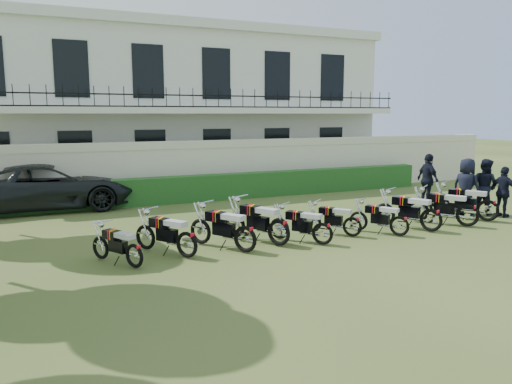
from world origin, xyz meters
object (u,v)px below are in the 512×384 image
Objects in this scene: motorcycle_8 at (468,210)px; motorcycle_9 at (488,205)px; officer_4 at (484,187)px; officer_5 at (428,180)px; motorcycle_0 at (134,250)px; motorcycle_1 at (187,238)px; motorcycle_6 at (400,221)px; motorcycle_3 at (279,226)px; officer_2 at (504,192)px; motorcycle_5 at (352,222)px; suv at (48,187)px; motorcycle_2 at (245,232)px; officer_3 at (466,187)px; motorcycle_4 at (323,228)px; motorcycle_7 at (431,215)px.

motorcycle_8 is 0.94× the size of motorcycle_9.
officer_5 reaches higher than officer_4.
motorcycle_1 is (1.27, 0.28, 0.06)m from motorcycle_0.
motorcycle_6 is at bearing -36.57° from motorcycle_1.
motorcycle_3 is at bearing -31.17° from motorcycle_1.
officer_2 is 0.67m from officer_4.
motorcycle_5 is 0.80× the size of motorcycle_8.
suv is (-7.46, 7.77, 0.38)m from motorcycle_5.
motorcycle_2 reaches higher than motorcycle_1.
officer_3 reaches higher than motorcycle_1.
officer_2 is (7.32, 0.68, 0.38)m from motorcycle_4.
motorcycle_3 is 7.64m from officer_3.
officer_4 is at bearing -118.17° from officer_3.
motorcycle_1 reaches higher than motorcycle_6.
motorcycle_2 is 0.97× the size of officer_4.
motorcycle_2 is 0.31× the size of suv.
motorcycle_9 reaches higher than motorcycle_4.
officer_3 is at bearing -26.48° from motorcycle_1.
motorcycle_2 is 8.68m from officer_3.
motorcycle_1 is 1.01× the size of officer_2.
officer_4 is at bearing -5.25° from motorcycle_7.
motorcycle_3 is at bearing -19.11° from motorcycle_2.
motorcycle_6 is at bearing 96.78° from officer_4.
motorcycle_1 is 3.53m from motorcycle_4.
motorcycle_0 is at bearing 147.76° from motorcycle_6.
motorcycle_6 is at bearing 153.69° from motorcycle_9.
motorcycle_3 reaches higher than motorcycle_6.
motorcycle_9 is at bearing 127.39° from officer_4.
officer_4 reaches higher than motorcycle_4.
officer_3 is at bearing -174.07° from officer_5.
motorcycle_1 is 10.47m from officer_5.
motorcycle_2 is (2.69, 0.14, 0.09)m from motorcycle_0.
officer_2 is (9.41, 0.53, 0.31)m from motorcycle_2.
motorcycle_5 is 0.73× the size of officer_5.
motorcycle_2 is 8.32m from motorcycle_9.
motorcycle_5 reaches higher than motorcycle_0.
officer_4 is (-0.16, 0.64, 0.10)m from officer_2.
motorcycle_1 is 1.11× the size of motorcycle_4.
officer_4 reaches higher than suv.
motorcycle_4 is at bearing 160.59° from motorcycle_5.
officer_5 is at bearing -9.74° from motorcycle_4.
officer_3 reaches higher than motorcycle_0.
motorcycle_2 is at bearing 164.40° from motorcycle_3.
motorcycle_2 is 7.15m from motorcycle_8.
officer_3 is (2.89, 1.49, 0.43)m from motorcycle_7.
officer_4 is (0.94, 1.01, 0.40)m from motorcycle_9.
motorcycle_1 is at bearing -160.87° from suv.
motorcycle_9 is at bearing 150.52° from officer_3.
motorcycle_4 is at bearing 153.51° from motorcycle_7.
officer_3 is at bearing -22.92° from motorcycle_0.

